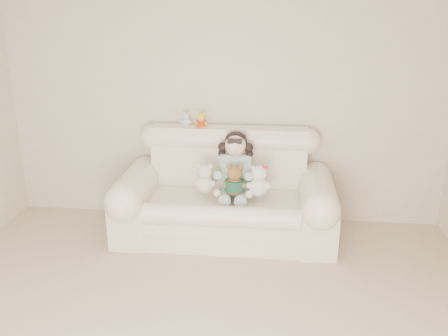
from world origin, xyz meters
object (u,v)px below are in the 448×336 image
(sofa, at_px, (225,188))
(white_cat, at_px, (259,178))
(seated_child, at_px, (235,163))
(brown_teddy, at_px, (235,177))
(cream_teddy, at_px, (205,176))

(sofa, relative_size, white_cat, 5.82)
(sofa, relative_size, seated_child, 3.29)
(seated_child, bearing_deg, sofa, -144.68)
(seated_child, xyz_separation_m, brown_teddy, (0.01, -0.21, -0.06))
(brown_teddy, bearing_deg, cream_teddy, 170.24)
(white_cat, bearing_deg, brown_teddy, 157.35)
(seated_child, relative_size, white_cat, 1.77)
(sofa, height_order, cream_teddy, sofa)
(sofa, height_order, white_cat, sofa)
(seated_child, distance_m, cream_teddy, 0.33)
(brown_teddy, xyz_separation_m, white_cat, (0.22, 0.00, 0.01))
(brown_teddy, relative_size, white_cat, 0.97)
(white_cat, height_order, cream_teddy, white_cat)
(brown_teddy, bearing_deg, sofa, 124.22)
(seated_child, bearing_deg, brown_teddy, -93.15)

